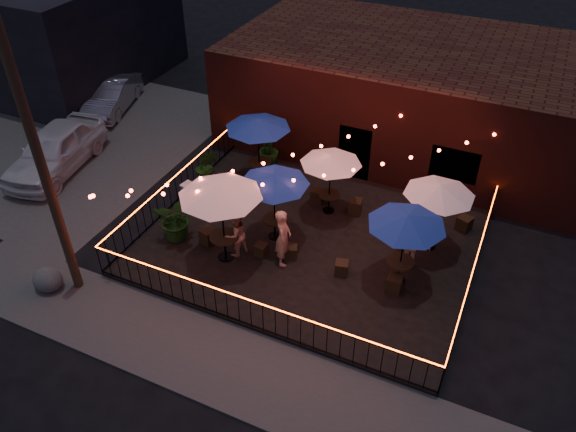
% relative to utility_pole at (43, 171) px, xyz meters
% --- Properties ---
extents(ground, '(110.00, 110.00, 0.00)m').
position_rel_utility_pole_xyz_m(ground, '(5.40, 2.60, -4.00)').
color(ground, black).
rests_on(ground, ground).
extents(patio, '(10.00, 8.00, 0.15)m').
position_rel_utility_pole_xyz_m(patio, '(5.40, 4.60, -3.92)').
color(patio, black).
rests_on(patio, ground).
extents(sidewalk, '(18.00, 2.50, 0.05)m').
position_rel_utility_pole_xyz_m(sidewalk, '(5.40, -0.65, -3.98)').
color(sidewalk, '#423F3D').
rests_on(sidewalk, ground).
extents(parking_lot, '(11.00, 12.00, 0.02)m').
position_rel_utility_pole_xyz_m(parking_lot, '(-6.60, 6.60, -3.99)').
color(parking_lot, '#423F3D').
rests_on(parking_lot, ground).
extents(brick_building, '(14.00, 8.00, 4.00)m').
position_rel_utility_pole_xyz_m(brick_building, '(6.40, 12.59, -2.00)').
color(brick_building, '#3E1611').
rests_on(brick_building, ground).
extents(background_building, '(12.00, 9.00, 5.00)m').
position_rel_utility_pole_xyz_m(background_building, '(-12.60, 11.60, -1.50)').
color(background_building, black).
rests_on(background_building, ground).
extents(utility_pole, '(0.26, 0.26, 8.00)m').
position_rel_utility_pole_xyz_m(utility_pole, '(0.00, 0.00, 0.00)').
color(utility_pole, '#3D2519').
rests_on(utility_pole, ground).
extents(fence_front, '(10.00, 0.04, 1.04)m').
position_rel_utility_pole_xyz_m(fence_front, '(5.40, 0.60, -3.34)').
color(fence_front, black).
rests_on(fence_front, patio).
extents(fence_left, '(0.04, 8.00, 1.04)m').
position_rel_utility_pole_xyz_m(fence_left, '(0.40, 4.60, -3.34)').
color(fence_left, black).
rests_on(fence_left, patio).
extents(fence_right, '(0.04, 8.00, 1.04)m').
position_rel_utility_pole_xyz_m(fence_right, '(10.40, 4.60, -3.34)').
color(fence_right, black).
rests_on(fence_right, patio).
extents(festoon_lights, '(10.02, 8.72, 1.32)m').
position_rel_utility_pole_xyz_m(festoon_lights, '(4.39, 4.30, -1.48)').
color(festoon_lights, '#F63C28').
rests_on(festoon_lights, ground).
extents(cafe_table_0, '(3.06, 3.06, 2.70)m').
position_rel_utility_pole_xyz_m(cafe_table_0, '(3.37, 2.77, -1.38)').
color(cafe_table_0, black).
rests_on(cafe_table_0, patio).
extents(cafe_table_1, '(2.77, 2.77, 2.53)m').
position_rel_utility_pole_xyz_m(cafe_table_1, '(2.39, 6.99, -1.54)').
color(cafe_table_1, black).
rests_on(cafe_table_1, patio).
extents(cafe_table_2, '(2.87, 2.87, 2.39)m').
position_rel_utility_pole_xyz_m(cafe_table_2, '(4.31, 4.30, -1.66)').
color(cafe_table_2, black).
rests_on(cafe_table_2, patio).
extents(cafe_table_3, '(2.43, 2.43, 2.22)m').
position_rel_utility_pole_xyz_m(cafe_table_3, '(5.36, 6.30, -1.82)').
color(cafe_table_3, black).
rests_on(cafe_table_3, patio).
extents(cafe_table_4, '(2.30, 2.30, 2.41)m').
position_rel_utility_pole_xyz_m(cafe_table_4, '(8.45, 3.99, -1.65)').
color(cafe_table_4, black).
rests_on(cafe_table_4, patio).
extents(cafe_table_5, '(2.75, 2.75, 2.33)m').
position_rel_utility_pole_xyz_m(cafe_table_5, '(8.92, 5.88, -1.72)').
color(cafe_table_5, black).
rests_on(cafe_table_5, patio).
extents(bistro_chair_0, '(0.52, 0.52, 0.48)m').
position_rel_utility_pole_xyz_m(bistro_chair_0, '(1.35, 3.24, -3.61)').
color(bistro_chair_0, black).
rests_on(bistro_chair_0, patio).
extents(bistro_chair_1, '(0.51, 0.51, 0.50)m').
position_rel_utility_pole_xyz_m(bistro_chair_1, '(2.52, 3.16, -3.60)').
color(bistro_chair_1, black).
rests_on(bistro_chair_1, patio).
extents(bistro_chair_2, '(0.47, 0.47, 0.44)m').
position_rel_utility_pole_xyz_m(bistro_chair_2, '(1.31, 6.12, -3.63)').
color(bistro_chair_2, black).
rests_on(bistro_chair_2, patio).
extents(bistro_chair_3, '(0.41, 0.41, 0.41)m').
position_rel_utility_pole_xyz_m(bistro_chair_3, '(2.53, 6.13, -3.65)').
color(bistro_chair_3, black).
rests_on(bistro_chair_3, patio).
extents(bistro_chair_4, '(0.36, 0.36, 0.41)m').
position_rel_utility_pole_xyz_m(bistro_chair_4, '(4.31, 3.31, -3.64)').
color(bistro_chair_4, black).
rests_on(bistro_chair_4, patio).
extents(bistro_chair_5, '(0.47, 0.47, 0.43)m').
position_rel_utility_pole_xyz_m(bistro_chair_5, '(5.19, 3.61, -3.63)').
color(bistro_chair_5, black).
rests_on(bistro_chair_5, patio).
extents(bistro_chair_6, '(0.42, 0.42, 0.50)m').
position_rel_utility_pole_xyz_m(bistro_chair_6, '(4.83, 6.62, -3.60)').
color(bistro_chair_6, black).
rests_on(bistro_chair_6, patio).
extents(bistro_chair_7, '(0.49, 0.49, 0.50)m').
position_rel_utility_pole_xyz_m(bistro_chair_7, '(6.21, 6.59, -3.60)').
color(bistro_chair_7, black).
rests_on(bistro_chair_7, patio).
extents(bistro_chair_8, '(0.45, 0.45, 0.44)m').
position_rel_utility_pole_xyz_m(bistro_chair_8, '(6.85, 3.56, -3.63)').
color(bistro_chair_8, black).
rests_on(bistro_chair_8, patio).
extents(bistro_chair_9, '(0.43, 0.43, 0.50)m').
position_rel_utility_pole_xyz_m(bistro_chair_9, '(8.45, 3.56, -3.60)').
color(bistro_chair_9, black).
rests_on(bistro_chair_9, patio).
extents(bistro_chair_10, '(0.41, 0.41, 0.40)m').
position_rel_utility_pole_xyz_m(bistro_chair_10, '(8.41, 6.95, -3.65)').
color(bistro_chair_10, black).
rests_on(bistro_chair_10, patio).
extents(bistro_chair_11, '(0.54, 0.54, 0.49)m').
position_rel_utility_pole_xyz_m(bistro_chair_11, '(9.73, 7.20, -3.61)').
color(bistro_chair_11, black).
rests_on(bistro_chair_11, patio).
extents(patron_a, '(0.65, 0.80, 1.91)m').
position_rel_utility_pole_xyz_m(patron_a, '(5.06, 3.32, -2.90)').
color(patron_a, '#E0A78D').
rests_on(patron_a, patio).
extents(patron_b, '(0.84, 0.93, 1.57)m').
position_rel_utility_pole_xyz_m(patron_b, '(3.60, 3.06, -3.07)').
color(patron_b, tan).
rests_on(patron_b, patio).
extents(patron_c, '(1.22, 0.83, 1.74)m').
position_rel_utility_pole_xyz_m(patron_c, '(8.53, 4.90, -2.98)').
color(patron_c, tan).
rests_on(patron_c, patio).
extents(potted_shrub_a, '(1.36, 1.19, 1.48)m').
position_rel_utility_pole_xyz_m(potted_shrub_a, '(1.56, 2.96, -3.11)').
color(potted_shrub_a, '#103C0D').
rests_on(potted_shrub_a, patio).
extents(potted_shrub_b, '(0.99, 0.91, 1.47)m').
position_rel_utility_pole_xyz_m(potted_shrub_b, '(0.80, 5.97, -3.11)').
color(potted_shrub_b, '#14390E').
rests_on(potted_shrub_b, patio).
extents(potted_shrub_c, '(0.95, 0.95, 1.35)m').
position_rel_utility_pole_xyz_m(potted_shrub_c, '(2.17, 8.17, -3.17)').
color(potted_shrub_c, '#1A4115').
rests_on(potted_shrub_c, patio).
extents(cooler, '(0.65, 0.52, 0.76)m').
position_rel_utility_pole_xyz_m(cooler, '(0.90, 4.72, -3.46)').
color(cooler, blue).
rests_on(cooler, patio).
extents(boulder, '(0.94, 0.81, 0.70)m').
position_rel_utility_pole_xyz_m(boulder, '(-0.69, -0.43, -3.65)').
color(boulder, '#44443F').
rests_on(boulder, ground).
extents(car_white, '(2.76, 5.12, 1.65)m').
position_rel_utility_pole_xyz_m(car_white, '(-5.04, 4.70, -3.17)').
color(car_white, white).
rests_on(car_white, ground).
extents(car_silver, '(2.51, 4.27, 1.33)m').
position_rel_utility_pole_xyz_m(car_silver, '(-6.33, 9.58, -3.34)').
color(car_silver, '#A09FA6').
rests_on(car_silver, ground).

